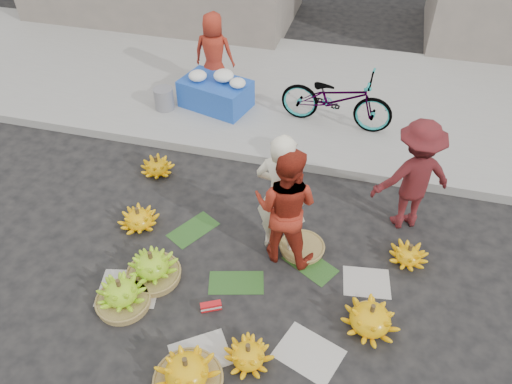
% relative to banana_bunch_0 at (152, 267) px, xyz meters
% --- Properties ---
extents(ground, '(80.00, 80.00, 0.00)m').
position_rel_banana_bunch_0_xyz_m(ground, '(1.08, 0.37, -0.19)').
color(ground, black).
rests_on(ground, ground).
extents(curb, '(40.00, 0.25, 0.15)m').
position_rel_banana_bunch_0_xyz_m(curb, '(1.08, 2.57, -0.11)').
color(curb, gray).
rests_on(curb, ground).
extents(sidewalk, '(40.00, 4.00, 0.12)m').
position_rel_banana_bunch_0_xyz_m(sidewalk, '(1.08, 4.67, -0.13)').
color(sidewalk, gray).
rests_on(sidewalk, ground).
extents(newspaper_scatter, '(3.20, 1.80, 0.00)m').
position_rel_banana_bunch_0_xyz_m(newspaper_scatter, '(1.08, -0.43, -0.18)').
color(newspaper_scatter, beige).
rests_on(newspaper_scatter, ground).
extents(banana_leaves, '(2.00, 1.00, 0.00)m').
position_rel_banana_bunch_0_xyz_m(banana_leaves, '(0.98, 0.57, -0.18)').
color(banana_leaves, '#204B19').
rests_on(banana_leaves, ground).
extents(banana_bunch_0, '(0.63, 0.63, 0.44)m').
position_rel_banana_bunch_0_xyz_m(banana_bunch_0, '(0.00, 0.00, 0.00)').
color(banana_bunch_0, olive).
rests_on(banana_bunch_0, ground).
extents(banana_bunch_1, '(0.60, 0.60, 0.42)m').
position_rel_banana_bunch_0_xyz_m(banana_bunch_1, '(-0.18, -0.45, -0.01)').
color(banana_bunch_1, olive).
rests_on(banana_bunch_1, ground).
extents(banana_bunch_2, '(0.77, 0.77, 0.46)m').
position_rel_banana_bunch_0_xyz_m(banana_bunch_2, '(0.87, -1.17, 0.01)').
color(banana_bunch_2, olive).
rests_on(banana_bunch_2, ground).
extents(banana_bunch_3, '(0.62, 0.62, 0.31)m').
position_rel_banana_bunch_0_xyz_m(banana_bunch_3, '(1.38, -0.78, -0.06)').
color(banana_bunch_3, yellow).
rests_on(banana_bunch_3, ground).
extents(banana_bunch_4, '(0.66, 0.66, 0.39)m').
position_rel_banana_bunch_0_xyz_m(banana_bunch_4, '(2.55, -0.05, -0.02)').
color(banana_bunch_4, yellow).
rests_on(banana_bunch_4, ground).
extents(banana_bunch_5, '(0.50, 0.50, 0.29)m').
position_rel_banana_bunch_0_xyz_m(banana_bunch_5, '(2.93, 1.03, -0.07)').
color(banana_bunch_5, yellow).
rests_on(banana_bunch_5, ground).
extents(banana_bunch_6, '(0.50, 0.50, 0.32)m').
position_rel_banana_bunch_0_xyz_m(banana_bunch_6, '(-0.53, 0.76, -0.05)').
color(banana_bunch_6, yellow).
rests_on(banana_bunch_6, ground).
extents(banana_bunch_7, '(0.52, 0.52, 0.30)m').
position_rel_banana_bunch_0_xyz_m(banana_bunch_7, '(-0.74, 1.85, -0.06)').
color(banana_bunch_7, yellow).
rests_on(banana_bunch_7, ground).
extents(basket_spare, '(0.64, 0.64, 0.06)m').
position_rel_banana_bunch_0_xyz_m(basket_spare, '(1.63, 0.89, -0.15)').
color(basket_spare, olive).
rests_on(basket_spare, ground).
extents(incense_stack, '(0.24, 0.17, 0.10)m').
position_rel_banana_bunch_0_xyz_m(incense_stack, '(0.81, -0.27, -0.13)').
color(incense_stack, red).
rests_on(incense_stack, ground).
extents(vendor_cream, '(0.67, 0.49, 1.71)m').
position_rel_banana_bunch_0_xyz_m(vendor_cream, '(1.34, 0.88, 0.67)').
color(vendor_cream, white).
rests_on(vendor_cream, ground).
extents(vendor_red, '(0.85, 0.70, 1.61)m').
position_rel_banana_bunch_0_xyz_m(vendor_red, '(1.42, 0.76, 0.62)').
color(vendor_red, '#B5311B').
rests_on(vendor_red, ground).
extents(man_striped, '(1.17, 0.96, 1.58)m').
position_rel_banana_bunch_0_xyz_m(man_striped, '(2.84, 1.73, 0.60)').
color(man_striped, maroon).
rests_on(man_striped, ground).
extents(flower_table, '(1.28, 0.98, 0.66)m').
position_rel_banana_bunch_0_xyz_m(flower_table, '(-0.41, 3.70, 0.21)').
color(flower_table, '#1B48B4').
rests_on(flower_table, sidewalk).
extents(grey_bucket, '(0.33, 0.33, 0.37)m').
position_rel_banana_bunch_0_xyz_m(grey_bucket, '(-1.25, 3.41, 0.12)').
color(grey_bucket, gray).
rests_on(grey_bucket, sidewalk).
extents(flower_vendor, '(0.73, 0.50, 1.42)m').
position_rel_banana_bunch_0_xyz_m(flower_vendor, '(-0.60, 4.22, 0.65)').
color(flower_vendor, '#B5311B').
rests_on(flower_vendor, sidewalk).
extents(bicycle, '(0.79, 1.86, 0.95)m').
position_rel_banana_bunch_0_xyz_m(bicycle, '(1.63, 3.66, 0.41)').
color(bicycle, gray).
rests_on(bicycle, sidewalk).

